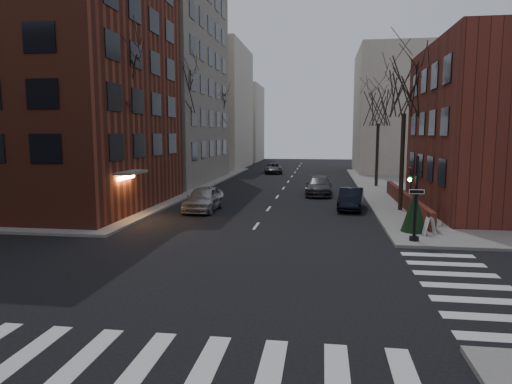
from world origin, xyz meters
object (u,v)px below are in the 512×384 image
at_px(evergreen_shrub, 414,211).
at_px(sandwich_board, 429,226).
at_px(traffic_signal, 414,204).
at_px(car_lane_gray, 319,186).
at_px(tree_left_b, 179,90).
at_px(parked_sedan, 351,199).
at_px(tree_right_b, 379,108).
at_px(tree_left_c, 216,109).
at_px(car_lane_silver, 204,199).
at_px(streetlamp_near, 172,145).
at_px(car_lane_far, 273,168).
at_px(tree_left_a, 118,79).
at_px(tree_right_a, 405,89).
at_px(streetlamp_far, 225,141).

bearing_deg(evergreen_shrub, sandwich_board, -51.95).
height_order(traffic_signal, car_lane_gray, traffic_signal).
bearing_deg(tree_left_b, parked_sedan, -27.47).
xyz_separation_m(tree_right_b, parked_sedan, (-3.18, -13.50, -6.86)).
xyz_separation_m(tree_left_c, car_lane_silver, (4.57, -23.46, -7.20)).
xyz_separation_m(traffic_signal, tree_left_c, (-16.74, 31.01, 6.12)).
distance_m(tree_right_b, streetlamp_near, 20.01).
bearing_deg(tree_left_c, streetlamp_near, -88.09).
relative_size(tree_left_b, streetlamp_near, 1.72).
distance_m(parked_sedan, car_lane_far, 28.72).
height_order(tree_left_a, tree_left_c, tree_left_a).
xyz_separation_m(tree_left_b, streetlamp_near, (0.60, -4.00, -4.68)).
bearing_deg(tree_left_b, streetlamp_near, -81.47).
height_order(tree_left_a, car_lane_gray, tree_left_a).
distance_m(traffic_signal, evergreen_shrub, 2.24).
relative_size(tree_right_a, tree_right_b, 1.06).
height_order(streetlamp_far, parked_sedan, streetlamp_far).
bearing_deg(car_lane_silver, parked_sedan, 12.38).
bearing_deg(sandwich_board, tree_left_b, 134.01).
bearing_deg(evergreen_shrub, tree_left_c, 120.69).
relative_size(streetlamp_far, car_lane_far, 1.30).
height_order(tree_right_a, streetlamp_near, tree_right_a).
height_order(tree_left_c, car_lane_gray, tree_left_c).
relative_size(streetlamp_near, car_lane_far, 1.30).
xyz_separation_m(traffic_signal, car_lane_silver, (-12.16, 7.54, -1.08)).
bearing_deg(tree_right_b, car_lane_silver, -130.11).
height_order(tree_right_b, streetlamp_far, tree_right_b).
relative_size(traffic_signal, evergreen_shrub, 1.86).
xyz_separation_m(tree_left_b, sandwich_board, (17.77, -15.69, -8.31)).
xyz_separation_m(tree_left_b, car_lane_far, (6.07, 19.99, -8.24)).
height_order(streetlamp_near, parked_sedan, streetlamp_near).
bearing_deg(car_lane_silver, car_lane_gray, 51.26).
relative_size(tree_left_a, parked_sedan, 2.31).
height_order(traffic_signal, tree_left_a, tree_left_a).
distance_m(tree_right_a, sandwich_board, 10.69).
height_order(tree_left_b, car_lane_far, tree_left_b).
bearing_deg(parked_sedan, sandwich_board, -61.16).
distance_m(tree_left_c, parked_sedan, 26.89).
bearing_deg(evergreen_shrub, tree_right_b, 88.80).
bearing_deg(car_lane_far, streetlamp_near, -110.71).
height_order(traffic_signal, streetlamp_far, streetlamp_far).
bearing_deg(car_lane_silver, tree_right_b, 50.96).
bearing_deg(tree_right_a, streetlamp_near, 166.76).
bearing_deg(traffic_signal, tree_right_b, 87.85).
distance_m(traffic_signal, car_lane_far, 38.52).
bearing_deg(sandwich_board, streetlamp_far, 113.90).
height_order(streetlamp_far, car_lane_silver, streetlamp_far).
bearing_deg(tree_right_b, tree_left_a, -134.36).
xyz_separation_m(streetlamp_far, evergreen_shrub, (16.56, -30.91, -3.01)).
xyz_separation_m(streetlamp_far, car_lane_gray, (11.57, -16.35, -3.47)).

